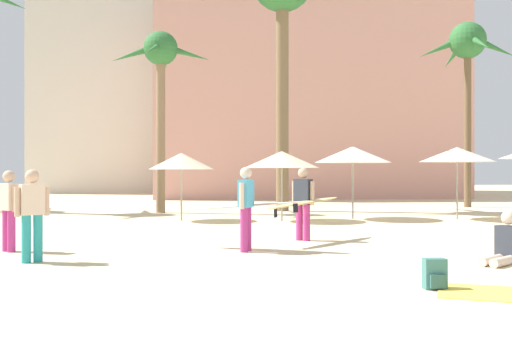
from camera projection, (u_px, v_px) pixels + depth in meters
ground at (301, 335)px, 5.90m from camera, size 120.00×120.00×0.00m
hotel_pink at (301, 97)px, 39.38m from camera, size 18.20×11.77×12.94m
palm_tree_center at (467, 52)px, 26.66m from camera, size 4.29×4.22×8.24m
palm_tree_far_right at (161, 67)px, 23.06m from camera, size 3.81×3.81×7.00m
cafe_umbrella_1 at (282, 160)px, 19.35m from camera, size 2.43×2.43×2.25m
cafe_umbrella_2 at (181, 161)px, 19.45m from camera, size 2.13×2.13×2.20m
cafe_umbrella_3 at (353, 155)px, 20.08m from camera, size 2.57×2.57×2.44m
cafe_umbrella_4 at (457, 155)px, 19.96m from camera, size 2.50×2.50×2.41m
backpack at (435, 274)px, 8.19m from camera, size 0.30×0.24×0.42m
person_mid_center at (304, 201)px, 13.76m from camera, size 2.18×2.41×1.69m
person_mid_right at (504, 245)px, 10.42m from camera, size 0.92×0.84×0.92m
person_near_left at (246, 205)px, 12.10m from camera, size 2.58×1.36×1.70m
person_near_right at (9, 207)px, 11.98m from camera, size 0.50×0.49×1.63m
person_mid_left at (32, 212)px, 10.57m from camera, size 0.57×0.39×1.64m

